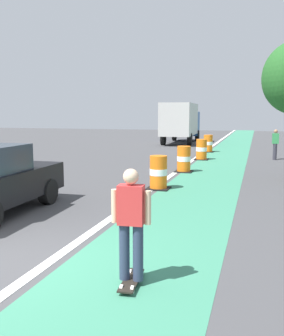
# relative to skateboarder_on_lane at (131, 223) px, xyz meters

# --- Properties ---
(ground_plane) EXTENTS (100.00, 100.00, 0.00)m
(ground_plane) POSITION_rel_skateboarder_on_lane_xyz_m (-2.46, 0.29, -0.91)
(ground_plane) COLOR #424244
(bike_lane_strip) EXTENTS (2.50, 80.00, 0.01)m
(bike_lane_strip) POSITION_rel_skateboarder_on_lane_xyz_m (-0.06, 12.29, -0.91)
(bike_lane_strip) COLOR #387F60
(bike_lane_strip) RESTS_ON ground
(lane_divider_stripe) EXTENTS (0.20, 80.00, 0.01)m
(lane_divider_stripe) POSITION_rel_skateboarder_on_lane_xyz_m (-1.56, 12.29, -0.91)
(lane_divider_stripe) COLOR silver
(lane_divider_stripe) RESTS_ON ground
(skateboarder_on_lane) EXTENTS (0.57, 0.82, 1.69)m
(skateboarder_on_lane) POSITION_rel_skateboarder_on_lane_xyz_m (0.00, 0.00, 0.00)
(skateboarder_on_lane) COLOR black
(skateboarder_on_lane) RESTS_ON ground
(traffic_barrel_front) EXTENTS (0.73, 0.73, 1.09)m
(traffic_barrel_front) POSITION_rel_skateboarder_on_lane_xyz_m (-1.37, 6.86, -0.38)
(traffic_barrel_front) COLOR orange
(traffic_barrel_front) RESTS_ON ground
(traffic_barrel_mid) EXTENTS (0.73, 0.73, 1.09)m
(traffic_barrel_mid) POSITION_rel_skateboarder_on_lane_xyz_m (-1.26, 10.67, -0.38)
(traffic_barrel_mid) COLOR orange
(traffic_barrel_mid) RESTS_ON ground
(traffic_barrel_back) EXTENTS (0.73, 0.73, 1.09)m
(traffic_barrel_back) POSITION_rel_skateboarder_on_lane_xyz_m (-1.16, 15.14, -0.38)
(traffic_barrel_back) COLOR orange
(traffic_barrel_back) RESTS_ON ground
(traffic_barrel_far) EXTENTS (0.73, 0.73, 1.09)m
(traffic_barrel_far) POSITION_rel_skateboarder_on_lane_xyz_m (-1.33, 19.29, -0.38)
(traffic_barrel_far) COLOR orange
(traffic_barrel_far) RESTS_ON ground
(delivery_truck_down_block) EXTENTS (2.60, 7.68, 3.23)m
(delivery_truck_down_block) POSITION_rel_skateboarder_on_lane_xyz_m (-4.40, 25.97, 0.94)
(delivery_truck_down_block) COLOR beige
(delivery_truck_down_block) RESTS_ON ground
(pedestrian_crossing) EXTENTS (0.34, 0.20, 1.61)m
(pedestrian_crossing) POSITION_rel_skateboarder_on_lane_xyz_m (2.57, 16.22, -0.05)
(pedestrian_crossing) COLOR #33333D
(pedestrian_crossing) RESTS_ON ground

